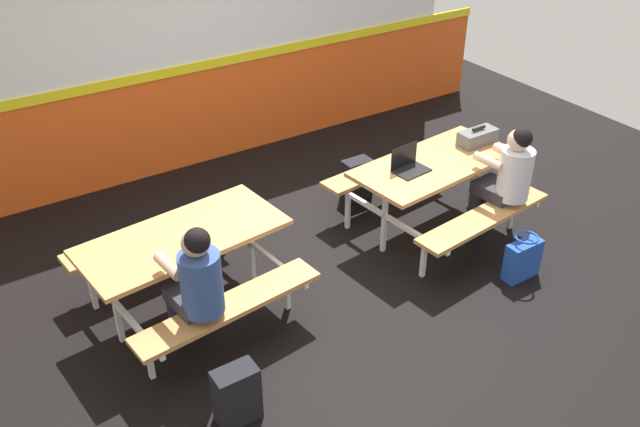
{
  "coord_description": "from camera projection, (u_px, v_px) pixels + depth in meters",
  "views": [
    {
      "loc": [
        -2.69,
        -4.14,
        3.66
      ],
      "look_at": [
        0.0,
        0.01,
        0.55
      ],
      "focal_mm": 37.62,
      "sensor_mm": 36.0,
      "label": 1
    }
  ],
  "objects": [
    {
      "name": "ground_plane",
      "position": [
        321.0,
        266.0,
        6.13
      ],
      "size": [
        10.0,
        10.0,
        0.02
      ],
      "primitive_type": "cube",
      "color": "black"
    },
    {
      "name": "accent_backdrop",
      "position": [
        194.0,
        56.0,
        7.25
      ],
      "size": [
        8.0,
        0.14,
        2.6
      ],
      "color": "#E55119",
      "rests_on": "ground"
    },
    {
      "name": "picnic_table_left",
      "position": [
        185.0,
        252.0,
        5.31
      ],
      "size": [
        1.68,
        1.7,
        0.74
      ],
      "color": "tan",
      "rests_on": "ground"
    },
    {
      "name": "picnic_table_right",
      "position": [
        433.0,
        177.0,
        6.35
      ],
      "size": [
        1.68,
        1.7,
        0.74
      ],
      "color": "tan",
      "rests_on": "ground"
    },
    {
      "name": "student_nearer",
      "position": [
        196.0,
        283.0,
        4.77
      ],
      "size": [
        0.39,
        0.54,
        1.21
      ],
      "color": "#2D2D38",
      "rests_on": "ground"
    },
    {
      "name": "student_further",
      "position": [
        507.0,
        175.0,
        6.11
      ],
      "size": [
        0.39,
        0.54,
        1.21
      ],
      "color": "#2D2D38",
      "rests_on": "ground"
    },
    {
      "name": "laptop_dark",
      "position": [
        409.0,
        165.0,
        6.09
      ],
      "size": [
        0.34,
        0.25,
        0.22
      ],
      "color": "black",
      "rests_on": "picnic_table_right"
    },
    {
      "name": "toolbox_grey",
      "position": [
        478.0,
        137.0,
        6.54
      ],
      "size": [
        0.4,
        0.18,
        0.18
      ],
      "color": "#595B60",
      "rests_on": "picnic_table_right"
    },
    {
      "name": "backpack_dark",
      "position": [
        236.0,
        395.0,
        4.52
      ],
      "size": [
        0.3,
        0.22,
        0.44
      ],
      "color": "black",
      "rests_on": "ground"
    },
    {
      "name": "tote_bag_bright",
      "position": [
        523.0,
        259.0,
        5.88
      ],
      "size": [
        0.34,
        0.21,
        0.43
      ],
      "color": "#1E47B2",
      "rests_on": "ground"
    },
    {
      "name": "satchel_spare",
      "position": [
        356.0,
        179.0,
        7.05
      ],
      "size": [
        0.3,
        0.22,
        0.44
      ],
      "color": "black",
      "rests_on": "ground"
    }
  ]
}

